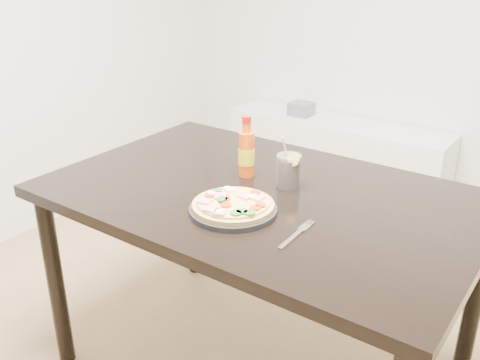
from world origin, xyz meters
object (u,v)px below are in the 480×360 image
Objects in this scene: media_console at (335,159)px; plate at (233,210)px; dining_table at (261,213)px; hot_sauce_bottle at (246,153)px; pizza at (233,204)px; cola_cup at (289,171)px; fork at (298,233)px.

plate is at bearing -74.20° from media_console.
plate is at bearing -84.23° from dining_table.
plate is 0.30m from hot_sauce_bottle.
cola_cup is at bearing 83.10° from pizza.
dining_table is 1.00× the size of media_console.
dining_table is at bearing -120.00° from cola_cup.
pizza is 0.23m from fork.
cola_cup reaches higher than fork.
cola_cup is 1.71m from media_console.
plate is at bearing 176.90° from fork.
dining_table is 0.21m from pizza.
fork is 0.13× the size of media_console.
cola_cup is (0.03, 0.27, 0.02)m from pizza.
media_console is at bearing 105.80° from plate.
fork is at bearing -67.80° from media_console.
pizza is at bearing -106.92° from plate.
media_console is (-0.51, 1.79, -0.53)m from pizza.
cola_cup reaches higher than dining_table.
pizza is at bearing -84.40° from dining_table.
fork is (0.36, -0.26, -0.08)m from hot_sauce_bottle.
pizza is 0.27m from cola_cup.
fork is at bearing -1.31° from plate.
pizza reaches higher than dining_table.
plate reaches higher than dining_table.
plate is at bearing 73.08° from pizza.
pizza is (-0.00, -0.00, 0.02)m from plate.
dining_table reaches higher than media_console.
dining_table is 0.17m from cola_cup.
media_console is (-0.37, 1.53, -0.59)m from hot_sauce_bottle.
plate is 0.02m from pizza.
cola_cup reaches higher than plate.
hot_sauce_bottle is (-0.11, 0.08, 0.17)m from dining_table.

